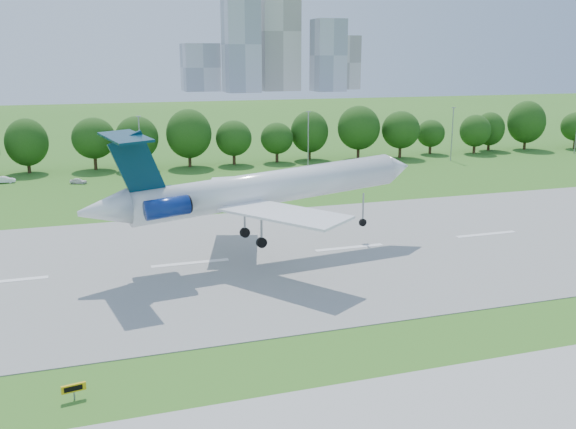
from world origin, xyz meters
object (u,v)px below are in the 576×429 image
(airliner, at_px, (253,189))
(taxi_sign_left, at_px, (74,388))
(service_vehicle_b, at_px, (78,181))
(service_vehicle_a, at_px, (5,180))

(airliner, xyz_separation_m, taxi_sign_left, (-20.41, -27.33, -7.57))
(taxi_sign_left, bearing_deg, service_vehicle_b, 79.36)
(service_vehicle_a, bearing_deg, taxi_sign_left, -169.92)
(service_vehicle_a, bearing_deg, airliner, -149.30)
(service_vehicle_a, xyz_separation_m, service_vehicle_b, (13.31, -5.11, -0.09))
(taxi_sign_left, height_order, service_vehicle_b, taxi_sign_left)
(taxi_sign_left, xyz_separation_m, service_vehicle_b, (0.89, 82.13, -0.34))
(airliner, bearing_deg, service_vehicle_b, 100.65)
(taxi_sign_left, bearing_deg, service_vehicle_a, 88.09)
(airliner, distance_m, service_vehicle_b, 58.71)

